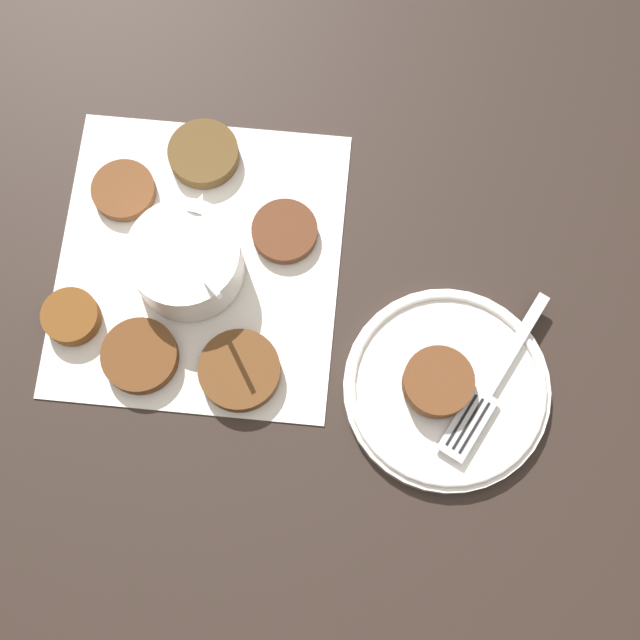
% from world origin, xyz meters
% --- Properties ---
extents(ground_plane, '(4.00, 4.00, 0.00)m').
position_xyz_m(ground_plane, '(0.00, 0.00, 0.00)').
color(ground_plane, black).
extents(napkin, '(0.36, 0.34, 0.00)m').
position_xyz_m(napkin, '(-0.01, 0.02, 0.00)').
color(napkin, white).
rests_on(napkin, ground_plane).
extents(sauce_bowl, '(0.12, 0.11, 0.10)m').
position_xyz_m(sauce_bowl, '(-0.02, 0.03, 0.03)').
color(sauce_bowl, white).
rests_on(sauce_bowl, napkin).
extents(fritter_0, '(0.07, 0.07, 0.01)m').
position_xyz_m(fritter_0, '(0.05, -0.05, 0.01)').
color(fritter_0, '#58311E').
rests_on(fritter_0, napkin).
extents(fritter_1, '(0.08, 0.08, 0.02)m').
position_xyz_m(fritter_1, '(-0.12, 0.05, 0.01)').
color(fritter_1, brown).
rests_on(fritter_1, napkin).
extents(fritter_2, '(0.07, 0.07, 0.01)m').
position_xyz_m(fritter_2, '(0.05, 0.12, 0.01)').
color(fritter_2, brown).
rests_on(fritter_2, napkin).
extents(fritter_3, '(0.08, 0.08, 0.02)m').
position_xyz_m(fritter_3, '(0.11, 0.05, 0.01)').
color(fritter_3, brown).
rests_on(fritter_3, napkin).
extents(fritter_4, '(0.08, 0.08, 0.02)m').
position_xyz_m(fritter_4, '(-0.11, -0.05, 0.01)').
color(fritter_4, brown).
rests_on(fritter_4, napkin).
extents(fritter_5, '(0.06, 0.06, 0.02)m').
position_xyz_m(fritter_5, '(-0.10, 0.13, 0.01)').
color(fritter_5, brown).
rests_on(fritter_5, napkin).
extents(serving_plate, '(0.21, 0.21, 0.02)m').
position_xyz_m(serving_plate, '(-0.07, -0.25, 0.01)').
color(serving_plate, white).
rests_on(serving_plate, ground_plane).
extents(fritter_on_plate, '(0.07, 0.07, 0.02)m').
position_xyz_m(fritter_on_plate, '(-0.07, -0.24, 0.03)').
color(fritter_on_plate, brown).
rests_on(fritter_on_plate, serving_plate).
extents(fork, '(0.19, 0.08, 0.00)m').
position_xyz_m(fork, '(-0.07, -0.29, 0.02)').
color(fork, silver).
rests_on(fork, serving_plate).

